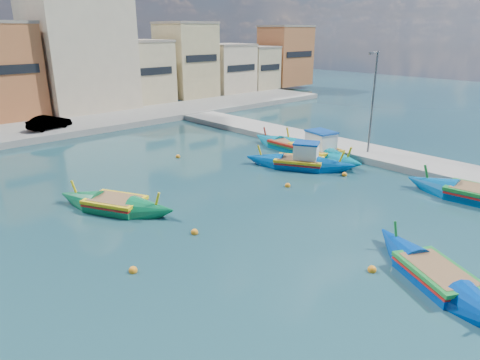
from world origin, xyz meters
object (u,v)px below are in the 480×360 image
quay_street_lamp (372,102)px  luzzu_cyan_mid (290,147)px  luzzu_blue_cabin (300,163)px  church_block (77,39)px  luzzu_blue_south (437,277)px  luzzu_green (115,205)px  luzzu_cyan_south (479,197)px  luzzu_turquoise_cabin (316,151)px

quay_street_lamp → luzzu_cyan_mid: bearing=113.0°
quay_street_lamp → luzzu_blue_cabin: 7.26m
church_block → luzzu_blue_south: size_ratio=2.39×
luzzu_green → luzzu_cyan_mid: bearing=6.1°
luzzu_cyan_south → luzzu_blue_cabin: bearing=103.1°
luzzu_cyan_mid → luzzu_blue_south: size_ratio=1.04×
church_block → luzzu_green: size_ratio=2.50×
church_block → luzzu_cyan_south: 44.21m
quay_street_lamp → luzzu_blue_south: bearing=-140.0°
luzzu_cyan_south → luzzu_green: bearing=140.5°
luzzu_green → luzzu_turquoise_cabin: bearing=-3.1°
luzzu_green → luzzu_blue_cabin: bearing=-8.4°
luzzu_turquoise_cabin → luzzu_green: (-16.69, 0.90, -0.14)m
luzzu_cyan_south → luzzu_blue_south: bearing=-168.8°
luzzu_blue_cabin → luzzu_cyan_mid: (3.30, 3.79, -0.10)m
luzzu_cyan_mid → luzzu_blue_south: 20.27m
luzzu_blue_south → luzzu_blue_cabin: bearing=59.9°
luzzu_blue_cabin → luzzu_green: 13.55m
luzzu_turquoise_cabin → church_block: bearing=99.2°
church_block → luzzu_cyan_south: size_ratio=2.15×
quay_street_lamp → luzzu_green: bearing=168.3°
luzzu_blue_cabin → church_block: bearing=93.0°
quay_street_lamp → luzzu_turquoise_cabin: size_ratio=0.77×
quay_street_lamp → luzzu_blue_south: 18.00m
luzzu_blue_south → luzzu_cyan_south: size_ratio=0.90×
quay_street_lamp → luzzu_turquoise_cabin: 5.57m
luzzu_turquoise_cabin → luzzu_cyan_mid: luzzu_turquoise_cabin is taller
church_block → luzzu_blue_cabin: 33.07m
luzzu_cyan_mid → luzzu_blue_south: luzzu_cyan_mid is taller
luzzu_blue_cabin → luzzu_turquoise_cabin: bearing=18.4°
luzzu_blue_cabin → luzzu_cyan_south: 11.52m
luzzu_blue_cabin → luzzu_blue_south: (-7.68, -13.25, -0.11)m
luzzu_cyan_mid → luzzu_blue_south: bearing=-122.8°
luzzu_blue_south → luzzu_green: bearing=110.6°
church_block → luzzu_green: bearing=-111.3°
luzzu_cyan_south → luzzu_cyan_mid: bearing=87.4°
church_block → quay_street_lamp: bearing=-77.7°
luzzu_turquoise_cabin → luzzu_blue_cabin: bearing=-161.6°
luzzu_turquoise_cabin → luzzu_cyan_mid: 2.70m
quay_street_lamp → luzzu_cyan_mid: (-2.44, 5.76, -4.08)m
luzzu_blue_cabin → luzzu_cyan_mid: luzzu_blue_cabin is taller
church_block → luzzu_turquoise_cabin: church_block is taller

